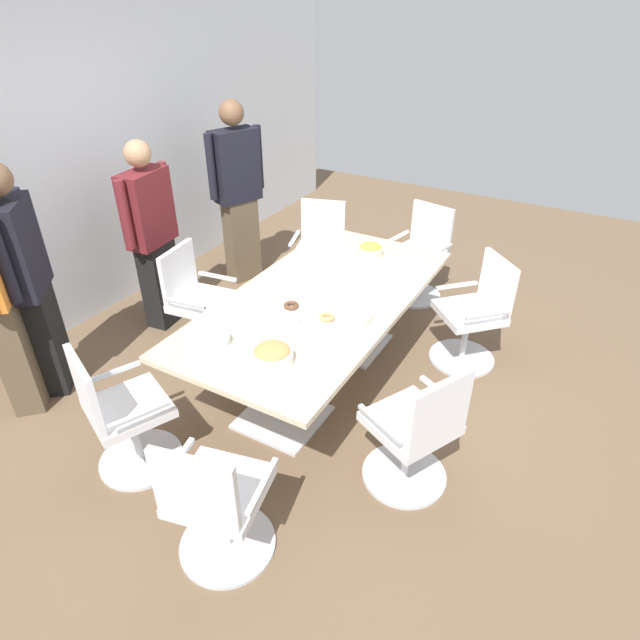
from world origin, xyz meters
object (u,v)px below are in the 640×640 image
(office_chair_1, at_px, (474,317))
(person_standing_2, at_px, (152,235))
(donut_platter, at_px, (310,312))
(plate_stack, at_px, (215,339))
(snack_bowl_chips_yellow, at_px, (370,249))
(snack_bowl_cookies, at_px, (272,354))
(office_chair_4, at_px, (199,306))
(office_chair_5, at_px, (122,418))
(conference_table, at_px, (320,311))
(person_standing_3, at_px, (238,191))
(person_standing_1, at_px, (27,281))
(office_chair_2, at_px, (420,258))
(napkin_pile, at_px, (358,320))
(office_chair_0, at_px, (415,435))
(office_chair_6, at_px, (216,505))
(office_chair_3, at_px, (320,254))

(office_chair_1, height_order, person_standing_2, person_standing_2)
(donut_platter, bearing_deg, plate_stack, 150.24)
(snack_bowl_chips_yellow, relative_size, snack_bowl_cookies, 0.83)
(office_chair_4, distance_m, office_chair_5, 1.37)
(office_chair_5, xyz_separation_m, snack_bowl_cookies, (0.58, -0.76, 0.40))
(conference_table, height_order, office_chair_1, office_chair_1)
(person_standing_3, distance_m, snack_bowl_cookies, 2.61)
(person_standing_1, bearing_deg, office_chair_2, 104.97)
(conference_table, relative_size, plate_stack, 12.10)
(office_chair_5, relative_size, napkin_pile, 6.40)
(conference_table, bearing_deg, office_chair_0, -122.03)
(office_chair_1, xyz_separation_m, snack_bowl_cookies, (-1.68, 0.81, 0.40))
(office_chair_0, bearing_deg, person_standing_1, 125.84)
(person_standing_1, bearing_deg, snack_bowl_chips_yellow, 97.34)
(person_standing_2, bearing_deg, plate_stack, 50.72)
(conference_table, bearing_deg, office_chair_4, 96.07)
(plate_stack, distance_m, napkin_pile, 0.95)
(snack_bowl_chips_yellow, distance_m, napkin_pile, 1.11)
(plate_stack, bearing_deg, office_chair_6, -142.51)
(office_chair_2, height_order, person_standing_2, person_standing_2)
(conference_table, xyz_separation_m, office_chair_2, (1.68, -0.18, -0.22))
(snack_bowl_cookies, bearing_deg, office_chair_0, -77.83)
(office_chair_2, bearing_deg, person_standing_2, 53.51)
(conference_table, relative_size, person_standing_3, 1.33)
(office_chair_4, xyz_separation_m, donut_platter, (-0.12, -1.16, 0.36))
(snack_bowl_chips_yellow, bearing_deg, office_chair_0, -145.64)
(snack_bowl_cookies, bearing_deg, office_chair_1, -25.71)
(office_chair_0, xyz_separation_m, snack_bowl_cookies, (-0.19, 0.88, 0.40))
(office_chair_6, relative_size, snack_bowl_chips_yellow, 4.38)
(snack_bowl_chips_yellow, bearing_deg, office_chair_2, -11.01)
(napkin_pile, bearing_deg, office_chair_3, 37.68)
(office_chair_0, xyz_separation_m, office_chair_6, (-0.99, 0.71, 0.00))
(office_chair_3, distance_m, person_standing_2, 1.63)
(office_chair_3, height_order, office_chair_6, same)
(office_chair_5, distance_m, office_chair_6, 0.96)
(snack_bowl_chips_yellow, distance_m, plate_stack, 1.71)
(office_chair_4, bearing_deg, person_standing_1, -41.54)
(conference_table, bearing_deg, office_chair_2, -5.99)
(office_chair_4, bearing_deg, office_chair_6, 35.15)
(office_chair_4, xyz_separation_m, person_standing_1, (-0.97, 0.65, 0.52))
(office_chair_1, distance_m, person_standing_3, 2.60)
(office_chair_1, height_order, snack_bowl_chips_yellow, office_chair_1)
(office_chair_0, xyz_separation_m, person_standing_3, (1.77, 2.60, 0.54))
(office_chair_4, height_order, person_standing_3, person_standing_3)
(office_chair_3, xyz_separation_m, donut_platter, (-1.51, -0.78, 0.36))
(office_chair_4, bearing_deg, person_standing_3, -166.82)
(office_chair_1, xyz_separation_m, snack_bowl_chips_yellow, (-0.01, 0.94, 0.39))
(office_chair_4, relative_size, person_standing_1, 0.52)
(person_standing_3, bearing_deg, plate_stack, 54.07)
(office_chair_2, bearing_deg, office_chair_1, 145.11)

